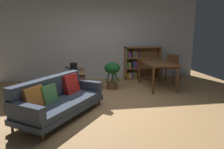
% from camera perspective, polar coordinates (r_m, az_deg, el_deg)
% --- Properties ---
extents(ground_plane, '(8.16, 8.16, 0.00)m').
position_cam_1_polar(ground_plane, '(4.43, 0.30, -8.85)').
color(ground_plane, tan).
extents(back_wall_panel, '(6.80, 0.10, 2.70)m').
position_cam_1_polar(back_wall_panel, '(6.83, -3.35, 10.00)').
color(back_wall_panel, silver).
rests_on(back_wall_panel, ground_plane).
extents(fabric_couch, '(1.70, 1.95, 0.73)m').
position_cam_1_polar(fabric_couch, '(3.94, -15.48, -6.72)').
color(fabric_couch, '#56351E').
rests_on(fabric_couch, ground_plane).
extents(media_console, '(0.44, 1.16, 0.56)m').
position_cam_1_polar(media_console, '(5.54, -10.10, -1.87)').
color(media_console, brown).
rests_on(media_console, ground_plane).
extents(open_laptop, '(0.46, 0.32, 0.09)m').
position_cam_1_polar(open_laptop, '(5.60, -10.81, 1.50)').
color(open_laptop, '#333338').
rests_on(open_laptop, media_console).
extents(desk_speaker, '(0.18, 0.18, 0.26)m').
position_cam_1_polar(desk_speaker, '(5.19, -11.02, 1.88)').
color(desk_speaker, black).
rests_on(desk_speaker, media_console).
extents(potted_floor_plant, '(0.45, 0.45, 0.79)m').
position_cam_1_polar(potted_floor_plant, '(5.58, 0.07, 0.72)').
color(potted_floor_plant, brown).
rests_on(potted_floor_plant, ground_plane).
extents(dining_table, '(0.77, 1.35, 0.76)m').
position_cam_1_polar(dining_table, '(5.85, 12.95, 2.82)').
color(dining_table, brown).
rests_on(dining_table, ground_plane).
extents(dining_chair_near, '(0.63, 0.63, 0.87)m').
position_cam_1_polar(dining_chair_near, '(6.87, 16.68, 2.43)').
color(dining_chair_near, brown).
rests_on(dining_chair_near, ground_plane).
extents(bookshelf, '(1.26, 0.30, 1.11)m').
position_cam_1_polar(bookshelf, '(6.99, 7.97, 3.33)').
color(bookshelf, olive).
rests_on(bookshelf, ground_plane).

